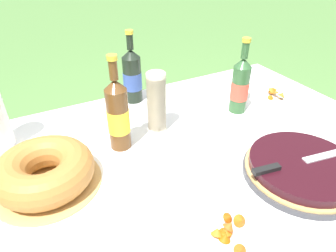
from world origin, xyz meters
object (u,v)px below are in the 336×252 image
at_px(cup_stack, 156,103).
at_px(cider_bottle_amber, 118,115).
at_px(berry_tart, 302,169).
at_px(bundt_cake, 44,171).
at_px(snack_plate_near, 272,94).
at_px(cider_bottle_green, 240,85).
at_px(serving_knife, 297,162).
at_px(juice_bottle_red, 132,76).
at_px(snack_plate_left, 225,236).

distance_m(cup_stack, cider_bottle_amber, 0.17).
distance_m(berry_tart, cider_bottle_amber, 0.63).
height_order(bundt_cake, snack_plate_near, bundt_cake).
bearing_deg(snack_plate_near, cider_bottle_amber, -177.43).
bearing_deg(cider_bottle_green, cup_stack, 175.91).
distance_m(serving_knife, juice_bottle_red, 0.77).
height_order(cider_bottle_green, snack_plate_near, cider_bottle_green).
relative_size(cup_stack, snack_plate_near, 1.08).
bearing_deg(snack_plate_left, berry_tart, 12.33).
bearing_deg(cider_bottle_amber, cider_bottle_green, 0.80).
height_order(juice_bottle_red, snack_plate_left, juice_bottle_red).
bearing_deg(cup_stack, juice_bottle_red, 87.01).
bearing_deg(snack_plate_left, juice_bottle_red, 84.03).
relative_size(cup_stack, cider_bottle_amber, 0.70).
height_order(berry_tart, snack_plate_left, berry_tart).
bearing_deg(bundt_cake, snack_plate_left, -48.84).
relative_size(berry_tart, snack_plate_near, 1.65).
distance_m(serving_knife, snack_plate_left, 0.34).
xyz_separation_m(serving_knife, snack_plate_left, (-0.33, -0.08, -0.05)).
relative_size(serving_knife, snack_plate_near, 1.68).
bearing_deg(cup_stack, snack_plate_near, 0.01).
distance_m(cider_bottle_green, snack_plate_near, 0.26).
height_order(serving_knife, snack_plate_left, serving_knife).
distance_m(cider_bottle_green, cider_bottle_amber, 0.54).
bearing_deg(serving_knife, cider_bottle_amber, 144.55).
bearing_deg(snack_plate_near, juice_bottle_red, 155.16).
xyz_separation_m(cider_bottle_green, cider_bottle_amber, (-0.54, -0.01, 0.01)).
height_order(bundt_cake, juice_bottle_red, juice_bottle_red).
bearing_deg(snack_plate_near, bundt_cake, -173.55).
distance_m(snack_plate_near, snack_plate_left, 0.86).
distance_m(cider_bottle_green, snack_plate_left, 0.69).
distance_m(cider_bottle_amber, snack_plate_left, 0.52).
height_order(berry_tart, cider_bottle_amber, cider_bottle_amber).
distance_m(berry_tart, juice_bottle_red, 0.79).
height_order(berry_tart, cider_bottle_green, cider_bottle_green).
relative_size(serving_knife, snack_plate_left, 1.81).
relative_size(juice_bottle_red, snack_plate_left, 1.56).
bearing_deg(berry_tart, cup_stack, 122.32).
height_order(cider_bottle_green, juice_bottle_red, juice_bottle_red).
bearing_deg(cider_bottle_amber, serving_knife, -44.54).
distance_m(bundt_cake, cider_bottle_amber, 0.29).
bearing_deg(bundt_cake, cider_bottle_amber, 17.07).
bearing_deg(serving_knife, cup_stack, 129.01).
xyz_separation_m(berry_tart, juice_bottle_red, (-0.27, 0.73, 0.09)).
xyz_separation_m(bundt_cake, snack_plate_left, (0.36, -0.42, -0.04)).
height_order(cider_bottle_amber, snack_plate_left, cider_bottle_amber).
xyz_separation_m(bundt_cake, cup_stack, (0.44, 0.12, 0.07)).
relative_size(cup_stack, snack_plate_left, 1.17).
height_order(serving_knife, cider_bottle_amber, cider_bottle_amber).
bearing_deg(cider_bottle_amber, juice_bottle_red, 60.04).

